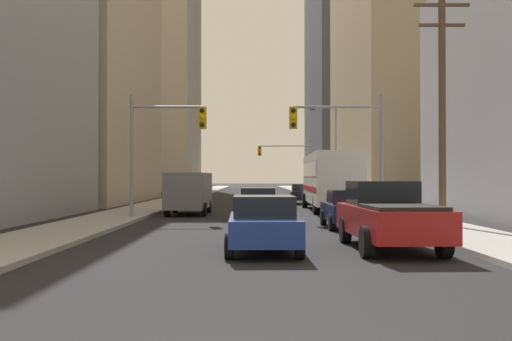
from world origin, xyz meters
name	(u,v)px	position (x,y,z in m)	size (l,w,h in m)	color
sidewalk_left	(181,198)	(-6.95, 50.00, 0.07)	(3.11, 160.00, 0.15)	#9E9E99
sidewalk_right	(329,198)	(6.95, 50.00, 0.07)	(3.11, 160.00, 0.15)	#9E9E99
city_bus	(330,179)	(4.43, 30.06, 1.93)	(2.81, 11.56, 3.40)	silver
pickup_truck_red	(388,216)	(3.60, 11.18, 0.93)	(2.20, 5.46, 1.90)	maroon
cargo_van_grey	(189,191)	(-3.66, 26.77, 1.29)	(2.16, 5.26, 2.26)	slate
sedan_blue	(264,224)	(0.10, 10.45, 0.77)	(1.95, 4.23, 1.52)	navy
sedan_navy	(349,209)	(3.64, 18.17, 0.77)	(1.95, 4.20, 1.52)	#141E4C
sedan_silver	(258,203)	(0.07, 22.89, 0.77)	(1.95, 4.23, 1.52)	#B7BABF
sedan_black	(302,194)	(3.58, 39.86, 0.77)	(1.96, 4.27, 1.52)	black
traffic_signal_near_left	(164,135)	(-4.44, 23.00, 4.04)	(3.66, 0.44, 6.00)	gray
traffic_signal_near_right	(341,134)	(4.04, 23.00, 4.08)	(4.53, 0.44, 6.00)	gray
traffic_signal_far_right	(287,158)	(3.47, 57.83, 4.13)	(5.75, 0.44, 6.00)	gray
utility_pole_right	(442,102)	(7.26, 17.85, 4.98)	(2.20, 0.28, 9.41)	brown
street_lamp_right	(332,145)	(5.77, 39.36, 4.51)	(2.15, 0.32, 7.50)	gray
building_left_mid_office	(19,27)	(-19.86, 44.25, 14.68)	(20.49, 22.74, 29.35)	#B7A893
building_left_far_tower	(137,12)	(-18.95, 90.22, 28.92)	(18.74, 23.03, 57.84)	#B7A893
building_right_mid_block	(419,47)	(15.94, 51.89, 14.75)	(14.11, 24.06, 29.49)	tan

